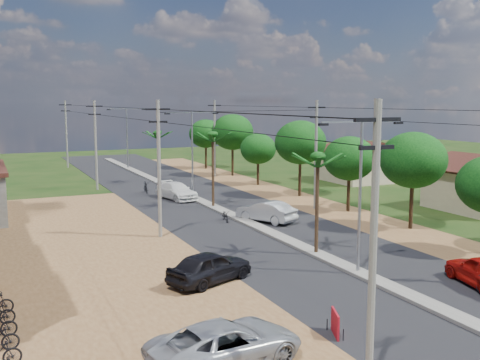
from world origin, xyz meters
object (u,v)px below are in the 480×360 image
(car_silver_mid, at_px, (266,212))
(car_parked_dark, at_px, (210,267))
(car_white_far, at_px, (177,191))
(car_parked_silver, at_px, (226,345))
(roadside_sign, at_px, (335,324))

(car_silver_mid, distance_m, car_parked_dark, 14.46)
(car_silver_mid, xyz_separation_m, car_white_far, (-3.00, 11.96, -0.02))
(car_parked_silver, relative_size, roadside_sign, 4.85)
(car_white_far, relative_size, roadside_sign, 4.58)
(car_silver_mid, bearing_deg, roadside_sign, 45.42)
(car_white_far, height_order, car_parked_dark, car_parked_dark)
(car_parked_dark, relative_size, roadside_sign, 4.10)
(car_silver_mid, height_order, car_white_far, car_silver_mid)
(car_white_far, bearing_deg, car_parked_silver, -117.29)
(car_parked_dark, bearing_deg, car_white_far, -36.26)
(car_silver_mid, distance_m, roadside_sign, 20.47)
(car_parked_dark, height_order, roadside_sign, car_parked_dark)
(car_silver_mid, distance_m, car_white_far, 12.33)
(car_parked_dark, bearing_deg, car_silver_mid, -60.29)
(roadside_sign, bearing_deg, car_parked_dark, 126.53)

